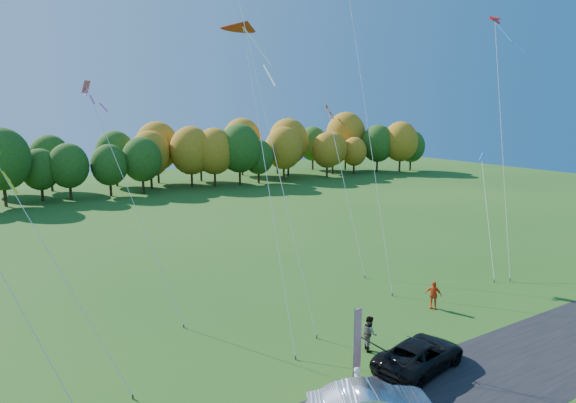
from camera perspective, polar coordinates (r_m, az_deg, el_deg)
ground at (r=25.59m, az=7.64°, el=-17.76°), size 160.00×160.00×0.00m
tree_line at (r=74.52m, az=-20.81°, el=0.50°), size 116.00×12.00×10.00m
black_suv at (r=25.65m, az=14.43°, el=-16.16°), size 5.44×3.26×1.41m
person_tailgate_a at (r=22.64m, az=7.70°, el=-19.54°), size 0.56×0.67×1.56m
person_tailgate_b at (r=26.87m, az=9.05°, el=-14.24°), size 0.97×1.06×1.78m
person_east at (r=32.76m, az=15.84°, el=-9.95°), size 0.86×1.07×1.70m
feather_flag at (r=23.10m, az=7.64°, el=-14.83°), size 0.48×0.14×3.66m
kite_delta_blue at (r=29.01m, az=-3.47°, el=13.71°), size 3.64×10.17×26.81m
kite_parafoil_orange at (r=38.51m, az=8.19°, el=12.95°), size 6.54×13.16×27.95m
kite_delta_red at (r=28.02m, az=-2.50°, el=3.92°), size 3.67×10.40×18.27m
kite_parafoil_rainbow at (r=41.82m, az=22.68°, el=6.29°), size 6.56×7.01×19.39m
kite_diamond_yellow at (r=25.02m, az=-24.05°, el=-7.02°), size 4.37×7.98×10.33m
kite_diamond_green at (r=20.90m, az=-27.54°, el=-10.60°), size 4.12×4.95×10.37m
kite_diamond_white at (r=38.96m, az=6.29°, el=1.95°), size 2.00×7.28×12.96m
kite_diamond_pink at (r=31.09m, az=-16.91°, el=0.18°), size 3.33×8.48×14.01m
kite_diamond_blue_low at (r=41.10m, az=21.27°, el=-1.33°), size 5.00×5.61×8.77m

